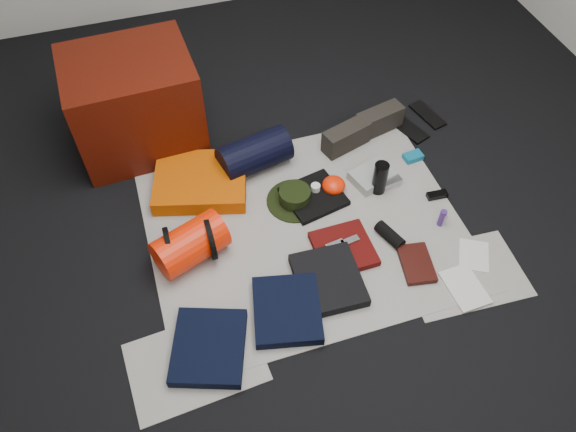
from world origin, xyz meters
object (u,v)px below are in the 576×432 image
object	(u,v)px
sleeping_pad	(201,181)
paperback_book	(416,264)
stuff_sack	(190,244)
navy_duffel	(255,154)
red_cabinet	(135,103)
water_bottle	(380,178)
compact_camera	(390,182)

from	to	relation	value
sleeping_pad	paperback_book	xyz separation A→B (m)	(0.90, -0.83, -0.03)
sleeping_pad	paperback_book	world-z (taller)	sleeping_pad
stuff_sack	navy_duffel	xyz separation A→B (m)	(0.46, 0.50, 0.00)
sleeping_pad	navy_duffel	bearing A→B (deg)	9.98
red_cabinet	navy_duffel	xyz separation A→B (m)	(0.57, -0.41, -0.17)
paperback_book	red_cabinet	bearing A→B (deg)	141.01
red_cabinet	navy_duffel	size ratio (longest dim) A/B	1.71
water_bottle	paperback_book	xyz separation A→B (m)	(-0.02, -0.51, -0.08)
red_cabinet	water_bottle	bearing A→B (deg)	-36.39
red_cabinet	paperback_book	world-z (taller)	red_cabinet
navy_duffel	water_bottle	bearing A→B (deg)	-44.29
navy_duffel	red_cabinet	bearing A→B (deg)	131.78
red_cabinet	compact_camera	xyz separation A→B (m)	(1.24, -0.77, -0.25)
water_bottle	compact_camera	bearing A→B (deg)	12.79
red_cabinet	water_bottle	distance (m)	1.42
sleeping_pad	navy_duffel	distance (m)	0.34
red_cabinet	paperback_book	distance (m)	1.76
stuff_sack	compact_camera	bearing A→B (deg)	7.11
stuff_sack	water_bottle	world-z (taller)	stuff_sack
compact_camera	red_cabinet	bearing A→B (deg)	139.57
red_cabinet	stuff_sack	bearing A→B (deg)	-85.78
red_cabinet	compact_camera	bearing A→B (deg)	-34.01
water_bottle	sleeping_pad	bearing A→B (deg)	160.99
red_cabinet	stuff_sack	distance (m)	0.93
stuff_sack	compact_camera	size ratio (longest dim) A/B	3.10
stuff_sack	compact_camera	xyz separation A→B (m)	(1.14, 0.14, -0.08)
red_cabinet	sleeping_pad	bearing A→B (deg)	-65.03
water_bottle	compact_camera	distance (m)	0.11
stuff_sack	paperback_book	bearing A→B (deg)	-20.55
navy_duffel	compact_camera	distance (m)	0.77
compact_camera	sleeping_pad	bearing A→B (deg)	154.71
red_cabinet	navy_duffel	distance (m)	0.72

